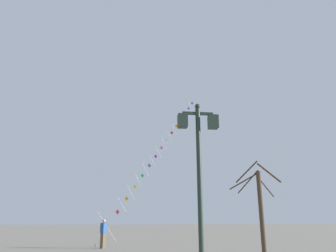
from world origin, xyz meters
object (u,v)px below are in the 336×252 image
object	(u,v)px
twin_lantern_lamp_post	(199,155)
kite_train	(160,150)
bare_tree	(261,208)
kite_flyer	(103,233)

from	to	relation	value
twin_lantern_lamp_post	kite_train	world-z (taller)	kite_train
bare_tree	twin_lantern_lamp_post	bearing A→B (deg)	-126.64
twin_lantern_lamp_post	bare_tree	bearing A→B (deg)	53.36
kite_flyer	bare_tree	size ratio (longest dim) A/B	0.39
twin_lantern_lamp_post	bare_tree	world-z (taller)	twin_lantern_lamp_post
kite_flyer	kite_train	bearing A→B (deg)	0.82
twin_lantern_lamp_post	kite_flyer	xyz separation A→B (m)	(-3.52, 12.03, -2.59)
kite_train	bare_tree	world-z (taller)	kite_train
kite_flyer	twin_lantern_lamp_post	bearing A→B (deg)	-134.55
kite_train	bare_tree	size ratio (longest dim) A/B	3.49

